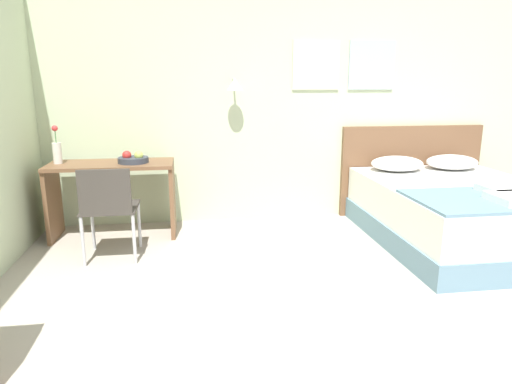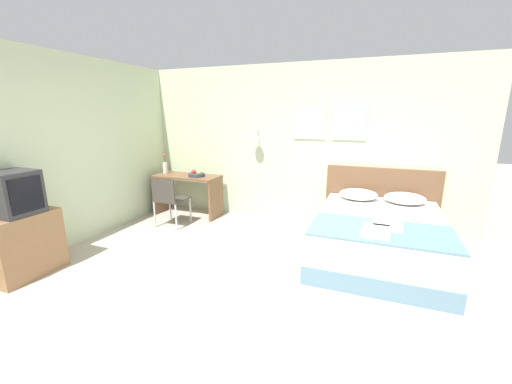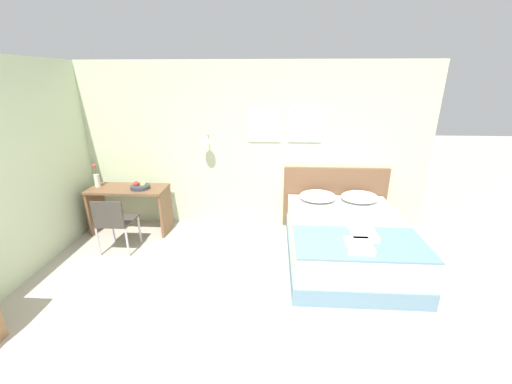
# 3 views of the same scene
# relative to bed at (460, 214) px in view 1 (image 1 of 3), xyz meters

# --- Properties ---
(ground_plane) EXTENTS (24.00, 24.00, 0.00)m
(ground_plane) POSITION_rel_bed_xyz_m (-1.53, -1.71, -0.29)
(ground_plane) COLOR #B2A899
(wall_back) EXTENTS (5.94, 0.31, 2.65)m
(wall_back) POSITION_rel_bed_xyz_m (-1.52, 1.11, 1.04)
(wall_back) COLOR beige
(wall_back) RESTS_ON ground_plane
(bed) EXTENTS (1.57, 2.04, 0.58)m
(bed) POSITION_rel_bed_xyz_m (0.00, 0.00, 0.00)
(bed) COLOR #66899E
(bed) RESTS_ON ground_plane
(headboard) EXTENTS (1.69, 0.06, 1.03)m
(headboard) POSITION_rel_bed_xyz_m (0.00, 1.05, 0.23)
(headboard) COLOR brown
(headboard) RESTS_ON ground_plane
(pillow_left) EXTENTS (0.56, 0.46, 0.16)m
(pillow_left) POSITION_rel_bed_xyz_m (-0.32, 0.74, 0.37)
(pillow_left) COLOR white
(pillow_left) RESTS_ON bed
(pillow_right) EXTENTS (0.56, 0.46, 0.16)m
(pillow_right) POSITION_rel_bed_xyz_m (0.32, 0.74, 0.37)
(pillow_right) COLOR white
(pillow_right) RESTS_ON bed
(throw_blanket) EXTENTS (1.52, 0.81, 0.02)m
(throw_blanket) POSITION_rel_bed_xyz_m (0.00, -0.59, 0.30)
(throw_blanket) COLOR #66899E
(throw_blanket) RESTS_ON bed
(folded_towel_near_foot) EXTENTS (0.31, 0.34, 0.06)m
(folded_towel_near_foot) POSITION_rel_bed_xyz_m (0.07, -0.45, 0.35)
(folded_towel_near_foot) COLOR white
(folded_towel_near_foot) RESTS_ON throw_blanket
(folded_towel_mid_bed) EXTENTS (0.29, 0.33, 0.06)m
(folded_towel_mid_bed) POSITION_rel_bed_xyz_m (-0.05, -0.73, 0.35)
(folded_towel_mid_bed) COLOR white
(folded_towel_mid_bed) RESTS_ON throw_blanket
(desk) EXTENTS (1.20, 0.54, 0.75)m
(desk) POSITION_rel_bed_xyz_m (-3.33, 0.70, 0.24)
(desk) COLOR brown
(desk) RESTS_ON ground_plane
(desk_chair) EXTENTS (0.46, 0.46, 0.83)m
(desk_chair) POSITION_rel_bed_xyz_m (-3.26, 0.01, 0.22)
(desk_chair) COLOR #3D3833
(desk_chair) RESTS_ON ground_plane
(fruit_bowl) EXTENTS (0.30, 0.30, 0.12)m
(fruit_bowl) POSITION_rel_bed_xyz_m (-3.11, 0.67, 0.50)
(fruit_bowl) COLOR #333842
(fruit_bowl) RESTS_ON desk
(flower_vase) EXTENTS (0.08, 0.08, 0.37)m
(flower_vase) POSITION_rel_bed_xyz_m (-3.83, 0.73, 0.59)
(flower_vase) COLOR silver
(flower_vase) RESTS_ON desk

